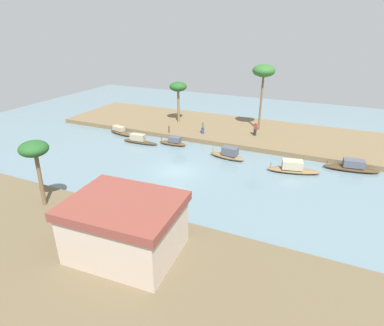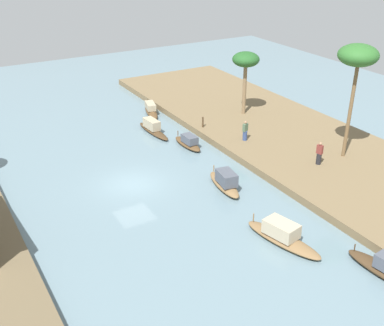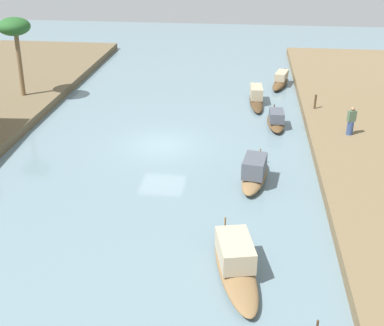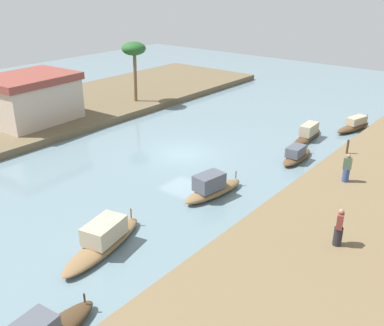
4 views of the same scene
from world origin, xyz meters
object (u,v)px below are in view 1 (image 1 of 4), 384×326
mooring_post (169,129)px  riverside_building (125,227)px  person_on_near_bank (255,130)px  sampan_midstream (228,154)px  palm_tree_left_near (264,72)px  sampan_downstream_large (293,168)px  palm_tree_left_far (178,88)px  person_by_mooring (203,128)px  palm_tree_right_tall (34,151)px  sampan_upstream_small (352,167)px  sampan_with_red_awning (173,142)px  sampan_foreground (120,131)px  sampan_open_hull (139,140)px

mooring_post → riverside_building: (-8.57, 21.44, 1.34)m
person_on_near_bank → mooring_post: person_on_near_bank is taller
sampan_midstream → palm_tree_left_near: bearing=-86.8°
sampan_downstream_large → palm_tree_left_far: 20.19m
person_by_mooring → palm_tree_right_tall: palm_tree_right_tall is taller
sampan_upstream_small → mooring_post: 21.40m
sampan_with_red_awning → sampan_downstream_large: 14.32m
sampan_foreground → palm_tree_left_near: (-16.50, -7.97, 7.50)m
mooring_post → palm_tree_left_near: size_ratio=0.11×
sampan_downstream_large → person_on_near_bank: bearing=-66.7°
sampan_downstream_large → person_on_near_bank: size_ratio=3.04×
sampan_upstream_small → sampan_with_red_awning: size_ratio=1.52×
palm_tree_left_far → riverside_building: palm_tree_left_far is taller
person_on_near_bank → palm_tree_left_far: palm_tree_left_far is taller
sampan_upstream_small → palm_tree_left_near: (11.19, -7.89, 7.47)m
sampan_foreground → sampan_upstream_small: sampan_upstream_small is taller
palm_tree_right_tall → sampan_downstream_large: bearing=-137.9°
sampan_downstream_large → palm_tree_left_far: bearing=-41.5°
person_on_near_bank → person_by_mooring: size_ratio=1.06×
sampan_upstream_small → person_by_mooring: (17.26, -3.18, 0.82)m
sampan_midstream → mooring_post: 9.96m
sampan_with_red_awning → palm_tree_right_tall: 17.71m
person_on_near_bank → palm_tree_right_tall: size_ratio=0.33×
sampan_downstream_large → sampan_midstream: 6.90m
sampan_upstream_small → sampan_downstream_large: size_ratio=1.02×
sampan_foreground → riverside_building: bearing=141.2°
riverside_building → person_on_near_bank: bearing=-97.3°
sampan_with_red_awning → mooring_post: bearing=-54.9°
sampan_foreground → person_on_near_bank: person_on_near_bank is taller
sampan_downstream_large → person_on_near_bank: person_on_near_bank is taller
sampan_with_red_awning → person_by_mooring: 4.59m
sampan_midstream → mooring_post: mooring_post is taller
person_on_near_bank → palm_tree_right_tall: (10.78, 22.92, 3.69)m
sampan_foreground → palm_tree_left_near: size_ratio=0.47×
mooring_post → person_by_mooring: bearing=-160.3°
palm_tree_left_far → person_by_mooring: bearing=145.8°
palm_tree_left_far → palm_tree_left_near: bearing=-173.9°
sampan_downstream_large → sampan_midstream: bearing=-18.4°
person_on_near_bank → palm_tree_left_near: (0.15, -2.67, 6.61)m
mooring_post → palm_tree_left_far: 6.68m
mooring_post → palm_tree_right_tall: (0.49, 19.42, 3.98)m
sampan_open_hull → sampan_midstream: bearing=176.3°
sampan_with_red_awning → palm_tree_left_near: palm_tree_left_near is taller
sampan_open_hull → palm_tree_left_far: 9.98m
sampan_with_red_awning → palm_tree_right_tall: size_ratio=0.67×
palm_tree_right_tall → riverside_building: bearing=167.5°
person_by_mooring → sampan_foreground: bearing=-92.0°
person_by_mooring → palm_tree_left_far: size_ratio=0.29×
sampan_open_hull → person_by_mooring: bearing=-143.7°
mooring_post → palm_tree_right_tall: bearing=88.5°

